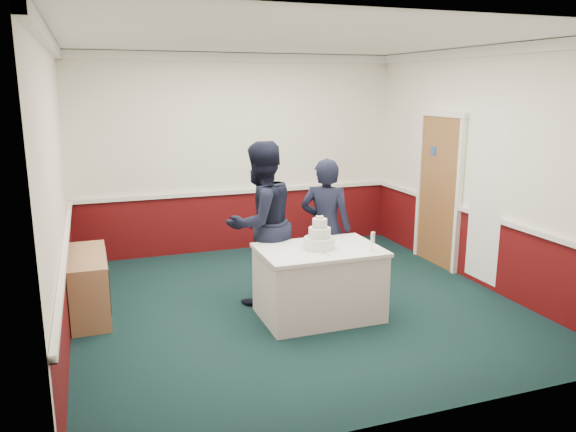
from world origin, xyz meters
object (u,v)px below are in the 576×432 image
object	(u,v)px
cake_knife	(324,253)
person_woman	(326,228)
person_man	(261,223)
cake_table	(319,282)
wedding_cake	(320,238)
sideboard	(89,285)
champagne_flute	(373,238)

from	to	relation	value
cake_knife	person_woman	size ratio (longest dim) A/B	0.13
person_woman	person_man	bearing A→B (deg)	30.05
cake_table	wedding_cake	distance (m)	0.50
cake_knife	wedding_cake	bearing A→B (deg)	68.99
cake_knife	person_man	world-z (taller)	person_man
person_man	sideboard	bearing A→B (deg)	-30.05
wedding_cake	cake_knife	distance (m)	0.23
champagne_flute	person_man	bearing A→B (deg)	135.66
cake_knife	person_man	distance (m)	0.98
cake_table	champagne_flute	distance (m)	0.78
sideboard	cake_knife	distance (m)	2.65
cake_table	person_woman	size ratio (longest dim) A/B	0.78
champagne_flute	person_man	xyz separation A→B (m)	(-0.96, 0.94, 0.03)
cake_table	champagne_flute	xyz separation A→B (m)	(0.50, -0.28, 0.53)
person_man	person_woman	xyz separation A→B (m)	(0.80, -0.06, -0.11)
sideboard	person_man	xyz separation A→B (m)	(1.93, -0.24, 0.60)
wedding_cake	cake_knife	bearing A→B (deg)	-98.53
cake_knife	person_woman	world-z (taller)	person_woman
champagne_flute	sideboard	bearing A→B (deg)	157.73
sideboard	champagne_flute	world-z (taller)	champagne_flute
person_woman	champagne_flute	bearing A→B (deg)	135.44
cake_table	person_man	bearing A→B (deg)	125.04
wedding_cake	champagne_flute	xyz separation A→B (m)	(0.50, -0.28, 0.03)
sideboard	cake_knife	size ratio (longest dim) A/B	5.45
sideboard	person_man	size ratio (longest dim) A/B	0.63
wedding_cake	champagne_flute	world-z (taller)	wedding_cake
champagne_flute	person_woman	xyz separation A→B (m)	(-0.17, 0.88, -0.08)
sideboard	cake_knife	xyz separation A→B (m)	(2.37, -1.11, 0.44)
cake_table	sideboard	bearing A→B (deg)	159.28
cake_table	person_woman	bearing A→B (deg)	60.91
sideboard	person_man	world-z (taller)	person_man
sideboard	person_woman	bearing A→B (deg)	-6.45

